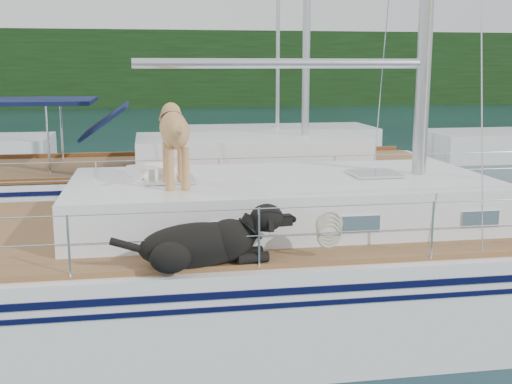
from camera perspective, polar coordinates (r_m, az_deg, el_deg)
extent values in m
plane|color=black|center=(8.38, -3.20, -11.17)|extent=(120.00, 120.00, 0.00)
cube|color=black|center=(52.72, -8.87, 10.75)|extent=(90.00, 3.00, 6.00)
cube|color=#595147|center=(53.98, -8.82, 8.20)|extent=(92.00, 1.00, 1.20)
cube|color=white|center=(8.21, -3.24, -7.94)|extent=(12.00, 3.80, 1.40)
cube|color=brown|center=(8.00, -3.30, -2.99)|extent=(11.52, 3.50, 0.06)
cube|color=white|center=(8.06, 2.34, -0.65)|extent=(5.20, 2.50, 0.55)
cylinder|color=silver|center=(7.89, 2.44, 11.35)|extent=(3.60, 0.12, 0.12)
cylinder|color=silver|center=(6.18, -1.55, -1.56)|extent=(10.56, 0.01, 0.01)
cylinder|color=silver|center=(9.60, -4.50, 2.94)|extent=(10.56, 0.01, 0.01)
cube|color=blue|center=(9.48, -12.63, -0.69)|extent=(0.68, 0.54, 0.05)
cube|color=white|center=(8.24, -9.32, 1.86)|extent=(0.62, 0.58, 0.12)
torus|color=beige|center=(6.47, 6.52, -2.87)|extent=(0.37, 0.14, 0.36)
cube|color=white|center=(13.75, -5.45, -0.39)|extent=(11.00, 3.50, 1.30)
cube|color=brown|center=(13.64, -5.50, 2.28)|extent=(10.56, 3.29, 0.06)
cube|color=white|center=(13.73, -0.52, 3.87)|extent=(4.80, 2.30, 0.55)
cube|color=#0E183A|center=(13.65, -19.26, 7.64)|extent=(2.40, 2.30, 0.08)
cube|color=white|center=(24.36, 1.90, 4.53)|extent=(7.20, 3.00, 1.10)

